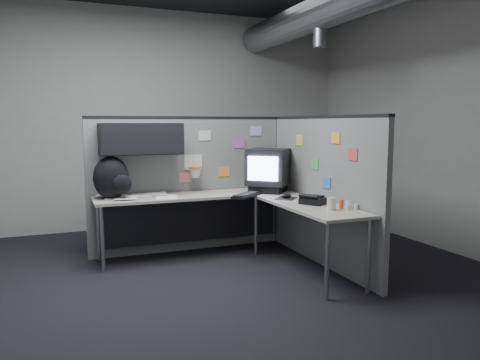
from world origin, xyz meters
name	(u,v)px	position (x,y,z in m)	size (l,w,h in m)	color
room	(287,67)	(0.56, 0.00, 2.10)	(5.62, 5.62, 3.22)	black
partition_back	(177,170)	(-0.25, 1.23, 1.00)	(2.44, 0.42, 1.63)	slate
partition_right	(321,190)	(1.10, 0.22, 0.82)	(0.07, 2.23, 1.63)	slate
desk	(224,207)	(0.15, 0.70, 0.61)	(2.31, 2.11, 0.73)	#A6A196
monitor	(268,170)	(0.76, 0.86, 1.00)	(0.64, 0.64, 0.52)	black
keyboard	(246,195)	(0.37, 0.60, 0.75)	(0.43, 0.40, 0.04)	black
mouse	(286,197)	(0.73, 0.32, 0.75)	(0.31, 0.31, 0.05)	black
phone	(313,200)	(0.82, -0.09, 0.77)	(0.30, 0.30, 0.11)	black
bottles	(347,205)	(0.98, -0.46, 0.77)	(0.15, 0.17, 0.09)	silver
cup	(331,204)	(0.81, -0.44, 0.79)	(0.09, 0.09, 0.12)	silver
papers	(136,196)	(-0.78, 1.08, 0.74)	(0.90, 0.67, 0.02)	white
backpack	(112,178)	(-1.04, 1.00, 0.96)	(0.45, 0.40, 0.46)	black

